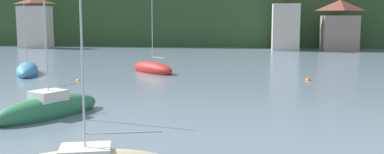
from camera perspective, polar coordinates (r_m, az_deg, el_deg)
wooded_hillside at (r=121.17m, az=16.05°, el=6.94°), size 352.00×46.88×35.33m
shore_building_west at (r=96.67m, az=-19.38°, el=6.43°), size 6.63×3.41×10.05m
shore_building_westcentral at (r=87.38m, az=11.84°, el=6.97°), size 5.19×5.59×11.22m
shore_building_central at (r=88.92m, az=18.29°, el=6.21°), size 6.66×6.15×9.46m
sailboat_far_0 at (r=52.71m, az=-20.26°, el=0.78°), size 5.25×8.10×10.67m
sailboat_far_3 at (r=51.30m, az=-5.03°, el=1.02°), size 6.46×6.13×9.07m
sailboat_mid_6 at (r=30.25m, az=-17.78°, el=-3.87°), size 5.56×7.97×9.10m
mooring_buoy_near at (r=46.30m, az=14.59°, el=-0.43°), size 0.53×0.53×0.53m
mooring_buoy_far at (r=45.78m, az=-14.31°, el=-0.52°), size 0.45×0.45×0.45m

